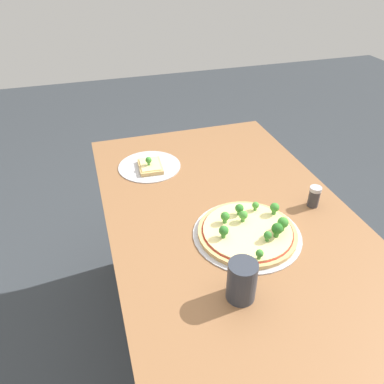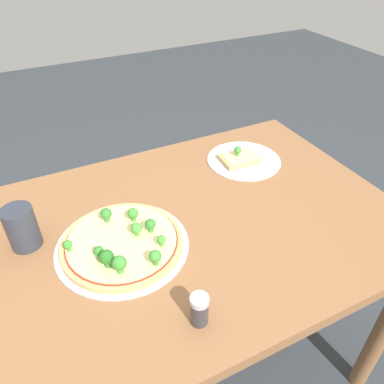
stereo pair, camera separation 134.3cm
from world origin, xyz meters
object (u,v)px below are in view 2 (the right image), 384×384
Objects in this scene: dining_table at (170,252)px; pizza_tray_whole at (122,243)px; pizza_tray_slice at (242,159)px; condiment_shaker at (199,310)px; drinking_cup at (22,228)px.

dining_table is 0.18m from pizza_tray_whole.
condiment_shaker is at bearing 49.71° from pizza_tray_slice.
drinking_cup reaches higher than condiment_shaker.
drinking_cup reaches higher than pizza_tray_slice.
dining_table is 17.20× the size of condiment_shaker.
pizza_tray_whole is 0.30m from condiment_shaker.
dining_table is at bearing 28.94° from pizza_tray_slice.
condiment_shaker is (0.43, 0.51, 0.03)m from pizza_tray_slice.
drinking_cup reaches higher than pizza_tray_whole.
pizza_tray_slice is 2.18× the size of drinking_cup.
pizza_tray_whole is at bearing 6.11° from dining_table.
dining_table is at bearing -173.89° from pizza_tray_whole.
condiment_shaker is at bearing 126.51° from drinking_cup.
condiment_shaker is at bearing 105.34° from pizza_tray_whole.
pizza_tray_whole is at bearing 151.33° from drinking_cup.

